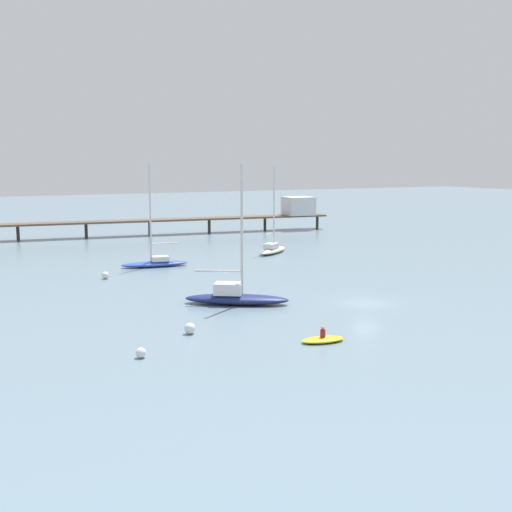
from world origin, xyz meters
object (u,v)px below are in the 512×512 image
sailboat_cream (272,248)px  mooring_buoy_outer (141,353)px  sailboat_blue (155,261)px  dinghy_yellow (323,339)px  pier (230,213)px  mooring_buoy_mid (190,328)px  sailboat_navy (235,296)px  mooring_buoy_far (105,275)px

sailboat_cream → mooring_buoy_outer: sailboat_cream is taller
sailboat_cream → sailboat_blue: size_ratio=0.97×
sailboat_blue → dinghy_yellow: sailboat_blue is taller
pier → mooring_buoy_mid: bearing=-117.7°
sailboat_cream → mooring_buoy_outer: (-30.32, -37.64, -0.36)m
pier → sailboat_blue: 38.83m
mooring_buoy_mid → sailboat_cream: bearing=53.0°
pier → sailboat_navy: 58.52m
dinghy_yellow → pier: bearing=70.0°
sailboat_cream → mooring_buoy_outer: bearing=-128.9°
pier → dinghy_yellow: size_ratio=19.61×
mooring_buoy_outer → sailboat_cream: bearing=51.1°
sailboat_cream → dinghy_yellow: bearing=-114.4°
dinghy_yellow → mooring_buoy_far: dinghy_yellow is taller
sailboat_navy → mooring_buoy_far: 18.78m
pier → sailboat_blue: size_ratio=5.32×
sailboat_cream → sailboat_blue: bearing=-168.7°
mooring_buoy_outer → mooring_buoy_mid: bearing=38.9°
sailboat_blue → dinghy_yellow: 36.37m
sailboat_blue → mooring_buoy_outer: bearing=-110.2°
mooring_buoy_far → mooring_buoy_mid: (-0.29, -24.86, 0.02)m
sailboat_cream → mooring_buoy_far: bearing=-160.7°
mooring_buoy_outer → sailboat_navy: bearing=43.2°
pier → mooring_buoy_mid: pier is taller
sailboat_blue → dinghy_yellow: bearing=-90.4°
sailboat_navy → mooring_buoy_outer: sailboat_navy is taller
mooring_buoy_outer → mooring_buoy_far: (5.18, 28.81, 0.05)m
mooring_buoy_far → pier: bearing=48.6°
pier → mooring_buoy_outer: bearing=-119.6°
sailboat_cream → mooring_buoy_far: size_ratio=15.29×
dinghy_yellow → mooring_buoy_mid: bearing=139.7°
pier → mooring_buoy_far: size_ratio=84.14×
mooring_buoy_outer → mooring_buoy_far: mooring_buoy_far is taller
dinghy_yellow → mooring_buoy_mid: 9.64m
pier → sailboat_cream: (-6.27, -26.80, -2.71)m
sailboat_navy → mooring_buoy_outer: size_ratio=18.28×
mooring_buoy_far → mooring_buoy_mid: size_ratio=0.95×
dinghy_yellow → sailboat_navy: bearing=90.6°
pier → mooring_buoy_mid: (-31.69, -60.48, -3.00)m
mooring_buoy_mid → dinghy_yellow: bearing=-40.3°
pier → sailboat_blue: bearing=-128.4°
sailboat_navy → pier: bearing=65.2°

